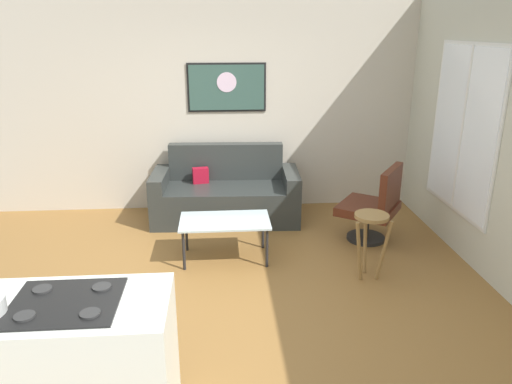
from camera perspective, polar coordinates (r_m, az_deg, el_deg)
The scene contains 10 objects.
ground at distance 4.63m, azimuth -4.18°, elevation -12.21°, with size 6.40×6.40×0.04m, color olive.
back_wall at distance 6.47m, azimuth -4.64°, elevation 10.16°, with size 6.40×0.05×2.80m, color beige.
right_wall at distance 5.10m, azimuth 26.54°, elevation 5.92°, with size 0.05×6.40×2.80m, color beige.
couch at distance 6.25m, azimuth -3.54°, elevation -0.42°, with size 1.87×0.89×0.93m.
coffee_table at distance 5.14m, azimuth -3.66°, elevation -3.67°, with size 0.94×0.55×0.44m.
armchair at distance 5.70m, azimuth 13.73°, elevation -1.54°, with size 0.85×0.86×0.90m.
bar_stool at distance 4.83m, azimuth 13.28°, elevation -4.21°, with size 0.38×0.37×0.67m.
kitchen_counter at distance 3.34m, azimuth -26.01°, elevation -18.40°, with size 1.80×0.65×0.92m.
wall_painting at distance 6.40m, azimuth -3.44°, elevation 12.11°, with size 1.01×0.03×0.62m.
window at distance 5.60m, azimuth 23.06°, elevation 6.71°, with size 0.03×1.39×1.78m.
Camera 1 is at (0.03, -3.98, 2.36)m, focal length 34.21 mm.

